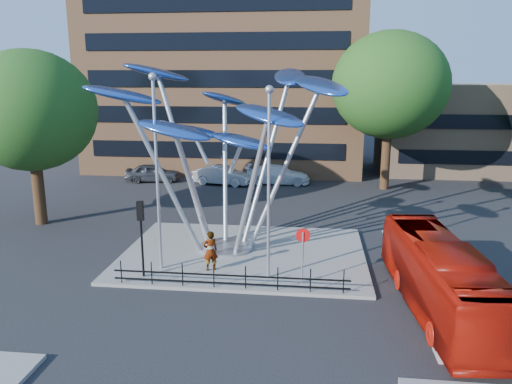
# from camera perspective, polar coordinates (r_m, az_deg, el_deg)

# --- Properties ---
(ground) EXTENTS (120.00, 120.00, 0.00)m
(ground) POSITION_cam_1_polar(r_m,az_deg,el_deg) (19.72, -0.90, -13.44)
(ground) COLOR black
(ground) RESTS_ON ground
(traffic_island) EXTENTS (12.00, 9.00, 0.15)m
(traffic_island) POSITION_cam_1_polar(r_m,az_deg,el_deg) (25.27, -1.40, -7.06)
(traffic_island) COLOR slate
(traffic_island) RESTS_ON ground
(brick_tower) EXTENTS (25.00, 15.00, 30.00)m
(brick_tower) POSITION_cam_1_polar(r_m,az_deg,el_deg) (50.52, -3.16, 20.29)
(brick_tower) COLOR #996742
(brick_tower) RESTS_ON ground
(low_building_near) EXTENTS (15.00, 8.00, 8.00)m
(low_building_near) POSITION_cam_1_polar(r_m,az_deg,el_deg) (49.63, 22.69, 6.68)
(low_building_near) COLOR tan
(low_building_near) RESTS_ON ground
(tree_right) EXTENTS (8.80, 8.80, 12.11)m
(tree_right) POSITION_cam_1_polar(r_m,az_deg,el_deg) (39.87, 15.08, 11.68)
(tree_right) COLOR black
(tree_right) RESTS_ON ground
(tree_left) EXTENTS (7.60, 7.60, 10.32)m
(tree_left) POSITION_cam_1_polar(r_m,az_deg,el_deg) (32.00, -24.38, 8.43)
(tree_left) COLOR black
(tree_left) RESTS_ON ground
(leaf_sculpture) EXTENTS (12.72, 9.54, 9.51)m
(leaf_sculpture) POSITION_cam_1_polar(r_m,az_deg,el_deg) (24.61, -3.76, 8.62)
(leaf_sculpture) COLOR #9EA0A5
(leaf_sculpture) RESTS_ON traffic_island
(street_lamp_left) EXTENTS (0.36, 0.36, 8.80)m
(street_lamp_left) POSITION_cam_1_polar(r_m,az_deg,el_deg) (22.32, -11.33, 3.98)
(street_lamp_left) COLOR #9EA0A5
(street_lamp_left) RESTS_ON traffic_island
(street_lamp_right) EXTENTS (0.36, 0.36, 8.30)m
(street_lamp_right) POSITION_cam_1_polar(r_m,az_deg,el_deg) (20.88, 1.47, 2.88)
(street_lamp_right) COLOR #9EA0A5
(street_lamp_right) RESTS_ON traffic_island
(traffic_light_island) EXTENTS (0.28, 0.18, 3.42)m
(traffic_light_island) POSITION_cam_1_polar(r_m,az_deg,el_deg) (22.16, -13.02, -3.45)
(traffic_light_island) COLOR black
(traffic_light_island) RESTS_ON traffic_island
(no_entry_sign_island) EXTENTS (0.60, 0.10, 2.45)m
(no_entry_sign_island) POSITION_cam_1_polar(r_m,az_deg,el_deg) (21.19, 5.37, -6.21)
(no_entry_sign_island) COLOR #9EA0A5
(no_entry_sign_island) RESTS_ON traffic_island
(pedestrian_railing_front) EXTENTS (10.00, 0.06, 1.00)m
(pedestrian_railing_front) POSITION_cam_1_polar(r_m,az_deg,el_deg) (21.15, -3.03, -9.88)
(pedestrian_railing_front) COLOR black
(pedestrian_railing_front) RESTS_ON traffic_island
(red_bus) EXTENTS (3.10, 9.97, 2.73)m
(red_bus) POSITION_cam_1_polar(r_m,az_deg,el_deg) (20.44, 20.34, -9.12)
(red_bus) COLOR #991107
(red_bus) RESTS_ON ground
(pedestrian) EXTENTS (0.80, 0.70, 1.86)m
(pedestrian) POSITION_cam_1_polar(r_m,az_deg,el_deg) (22.84, -5.24, -6.70)
(pedestrian) COLOR gray
(pedestrian) RESTS_ON traffic_island
(parked_car_left) EXTENTS (4.69, 2.41, 1.53)m
(parked_car_left) POSITION_cam_1_polar(r_m,az_deg,el_deg) (42.99, -11.71, 2.18)
(parked_car_left) COLOR #3E4146
(parked_car_left) RESTS_ON ground
(parked_car_mid) EXTENTS (4.98, 2.45, 1.57)m
(parked_car_mid) POSITION_cam_1_polar(r_m,az_deg,el_deg) (41.02, -3.86, 1.93)
(parked_car_mid) COLOR #B1B5BA
(parked_car_mid) RESTS_ON ground
(parked_car_right) EXTENTS (5.32, 2.23, 1.54)m
(parked_car_right) POSITION_cam_1_polar(r_m,az_deg,el_deg) (41.36, 2.51, 2.02)
(parked_car_right) COLOR white
(parked_car_right) RESTS_ON ground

